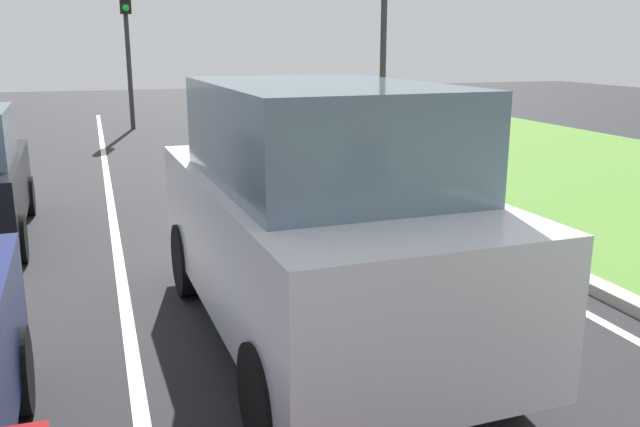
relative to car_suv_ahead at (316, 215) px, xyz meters
The scene contains 7 objects.
ground_plane 5.15m from the car_suv_ahead, 100.13° to the left, with size 60.00×60.00×0.00m, color #262628.
lane_line_center 5.31m from the car_suv_ahead, 107.77° to the left, with size 0.12×32.00×0.01m, color silver.
lane_line_right_edge 5.75m from the car_suv_ahead, 61.16° to the left, with size 0.12×32.00×0.01m, color silver.
grass_verge_right 9.15m from the car_suv_ahead, 32.94° to the left, with size 9.00×48.00×0.06m, color #548433.
curb_right 6.00m from the car_suv_ahead, 56.90° to the left, with size 0.24×48.00×0.12m, color #9E9B93.
car_suv_ahead is the anchor object (origin of this frame).
traffic_light_far_median 16.40m from the car_suv_ahead, 92.13° to the left, with size 0.32×0.50×4.61m.
Camera 1 is at (-0.86, 3.72, 2.59)m, focal length 38.20 mm.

